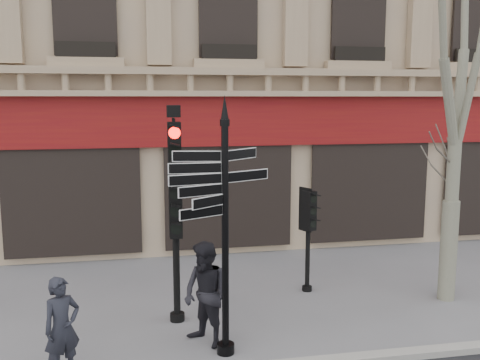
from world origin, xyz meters
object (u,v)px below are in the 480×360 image
(fingerpost, at_px, (225,184))
(plane_tree, at_px, (463,19))
(pedestrian_b, at_px, (206,294))
(traffic_signal_secondary, at_px, (308,221))
(pedestrian_a, at_px, (62,328))
(traffic_signal_main, at_px, (175,188))

(fingerpost, bearing_deg, plane_tree, 2.44)
(fingerpost, bearing_deg, pedestrian_b, 112.00)
(fingerpost, height_order, traffic_signal_secondary, fingerpost)
(fingerpost, xyz_separation_m, pedestrian_b, (-0.28, 0.37, -1.95))
(fingerpost, distance_m, pedestrian_a, 3.28)
(plane_tree, height_order, pedestrian_a, plane_tree)
(fingerpost, bearing_deg, pedestrian_a, 172.00)
(traffic_signal_secondary, xyz_separation_m, plane_tree, (2.72, -1.01, 4.15))
(fingerpost, bearing_deg, traffic_signal_main, 100.56)
(fingerpost, xyz_separation_m, pedestrian_a, (-2.53, -0.29, -2.06))
(traffic_signal_main, relative_size, plane_tree, 0.50)
(plane_tree, distance_m, pedestrian_b, 7.19)
(traffic_signal_secondary, bearing_deg, pedestrian_b, -163.83)
(pedestrian_a, bearing_deg, pedestrian_b, -16.76)
(plane_tree, bearing_deg, traffic_signal_secondary, 159.63)
(traffic_signal_main, height_order, pedestrian_b, traffic_signal_main)
(traffic_signal_secondary, xyz_separation_m, pedestrian_b, (-2.50, -2.16, -0.66))
(pedestrian_a, xyz_separation_m, pedestrian_b, (2.25, 0.66, 0.11))
(pedestrian_a, bearing_deg, fingerpost, -26.56)
(traffic_signal_secondary, bearing_deg, fingerpost, -155.96)
(traffic_signal_secondary, height_order, pedestrian_b, traffic_signal_secondary)
(fingerpost, relative_size, pedestrian_a, 2.70)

